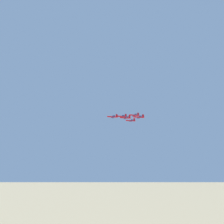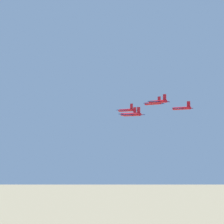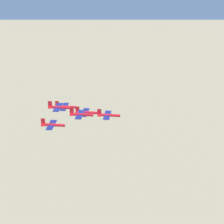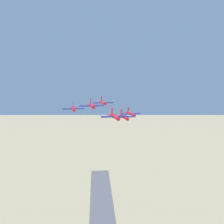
% 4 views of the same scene
% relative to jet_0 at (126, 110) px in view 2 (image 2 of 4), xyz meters
% --- Properties ---
extents(jet_0, '(9.62, 9.84, 3.42)m').
position_rel_jet_0_xyz_m(jet_0, '(0.00, 0.00, 0.00)').
color(jet_0, red).
extents(jet_1, '(9.62, 9.84, 3.42)m').
position_rel_jet_0_xyz_m(jet_1, '(-10.99, -6.58, -2.14)').
color(jet_1, red).
extents(jet_2, '(9.62, 9.84, 3.42)m').
position_rel_jet_0_xyz_m(jet_2, '(0.42, -12.80, 2.74)').
color(jet_2, red).
extents(jet_3, '(9.62, 9.84, 3.42)m').
position_rel_jet_0_xyz_m(jet_3, '(-21.98, -13.17, -2.67)').
color(jet_3, red).
extents(jet_4, '(9.62, 9.84, 3.42)m').
position_rel_jet_0_xyz_m(jet_4, '(-10.57, -19.39, 2.77)').
color(jet_4, red).
extents(jet_5, '(9.62, 9.84, 3.42)m').
position_rel_jet_0_xyz_m(jet_5, '(0.83, -25.61, 0.39)').
color(jet_5, red).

